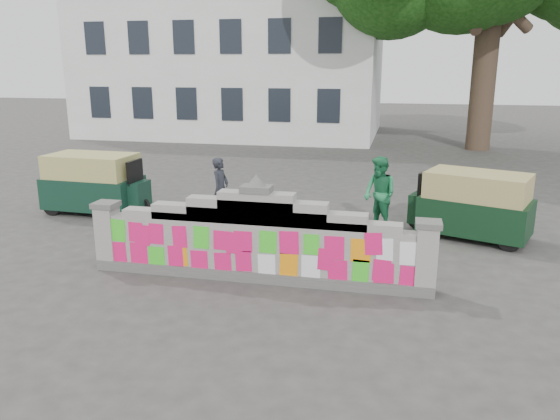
{
  "coord_description": "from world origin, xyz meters",
  "views": [
    {
      "loc": [
        2.5,
        -9.21,
        3.89
      ],
      "look_at": [
        0.21,
        1.0,
        1.1
      ],
      "focal_mm": 35.0,
      "sensor_mm": 36.0,
      "label": 1
    }
  ],
  "objects_px": {
    "cyclist_bike": "(221,211)",
    "pedestrian": "(380,194)",
    "cyclist_rider": "(221,199)",
    "rickshaw_left": "(95,183)",
    "rickshaw_right": "(473,204)"
  },
  "relations": [
    {
      "from": "cyclist_bike",
      "to": "pedestrian",
      "type": "bearing_deg",
      "value": -70.49
    },
    {
      "from": "pedestrian",
      "to": "rickshaw_left",
      "type": "bearing_deg",
      "value": -132.71
    },
    {
      "from": "cyclist_bike",
      "to": "pedestrian",
      "type": "height_order",
      "value": "pedestrian"
    },
    {
      "from": "cyclist_rider",
      "to": "pedestrian",
      "type": "relative_size",
      "value": 0.84
    },
    {
      "from": "cyclist_rider",
      "to": "rickshaw_right",
      "type": "bearing_deg",
      "value": -75.68
    },
    {
      "from": "rickshaw_right",
      "to": "rickshaw_left",
      "type": "bearing_deg",
      "value": 19.88
    },
    {
      "from": "cyclist_bike",
      "to": "rickshaw_right",
      "type": "height_order",
      "value": "rickshaw_right"
    },
    {
      "from": "cyclist_rider",
      "to": "pedestrian",
      "type": "xyz_separation_m",
      "value": [
        3.74,
        0.76,
        0.14
      ]
    },
    {
      "from": "pedestrian",
      "to": "rickshaw_left",
      "type": "height_order",
      "value": "pedestrian"
    },
    {
      "from": "cyclist_bike",
      "to": "pedestrian",
      "type": "distance_m",
      "value": 3.84
    },
    {
      "from": "cyclist_rider",
      "to": "pedestrian",
      "type": "bearing_deg",
      "value": -70.49
    },
    {
      "from": "cyclist_rider",
      "to": "cyclist_bike",
      "type": "bearing_deg",
      "value": 0.0
    },
    {
      "from": "rickshaw_right",
      "to": "cyclist_rider",
      "type": "bearing_deg",
      "value": 26.87
    },
    {
      "from": "rickshaw_left",
      "to": "rickshaw_right",
      "type": "relative_size",
      "value": 1.02
    },
    {
      "from": "rickshaw_left",
      "to": "pedestrian",
      "type": "bearing_deg",
      "value": 2.26
    }
  ]
}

